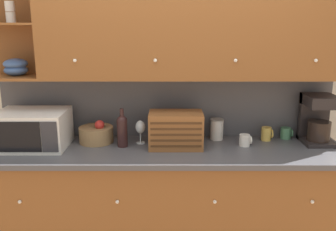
{
  "coord_description": "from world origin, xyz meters",
  "views": [
    {
      "loc": [
        0.01,
        -3.03,
        1.85
      ],
      "look_at": [
        0.0,
        -0.23,
        1.13
      ],
      "focal_mm": 40.0,
      "sensor_mm": 36.0,
      "label": 1
    }
  ],
  "objects_px": {
    "wine_glass": "(142,128)",
    "mug_blue_second": "(288,133)",
    "mug_patterned_third": "(269,134)",
    "microwave": "(35,129)",
    "wine_bottle": "(124,129)",
    "coffee_maker": "(319,118)",
    "fruit_basket": "(98,134)",
    "mug": "(247,140)",
    "storage_canister": "(219,129)",
    "bread_box": "(177,130)"
  },
  "relations": [
    {
      "from": "wine_bottle",
      "to": "mug_patterned_third",
      "type": "distance_m",
      "value": 1.16
    },
    {
      "from": "storage_canister",
      "to": "mug_blue_second",
      "type": "relative_size",
      "value": 1.77
    },
    {
      "from": "storage_canister",
      "to": "mug_patterned_third",
      "type": "bearing_deg",
      "value": -3.42
    },
    {
      "from": "fruit_basket",
      "to": "wine_bottle",
      "type": "relative_size",
      "value": 0.89
    },
    {
      "from": "wine_glass",
      "to": "mug_blue_second",
      "type": "relative_size",
      "value": 1.91
    },
    {
      "from": "coffee_maker",
      "to": "storage_canister",
      "type": "bearing_deg",
      "value": 175.04
    },
    {
      "from": "coffee_maker",
      "to": "bread_box",
      "type": "bearing_deg",
      "value": -173.66
    },
    {
      "from": "wine_glass",
      "to": "mug_blue_second",
      "type": "xyz_separation_m",
      "value": [
        1.19,
        0.12,
        -0.08
      ]
    },
    {
      "from": "mug",
      "to": "coffee_maker",
      "type": "distance_m",
      "value": 0.61
    },
    {
      "from": "wine_glass",
      "to": "mug",
      "type": "bearing_deg",
      "value": -4.73
    },
    {
      "from": "wine_glass",
      "to": "bread_box",
      "type": "bearing_deg",
      "value": -18.95
    },
    {
      "from": "microwave",
      "to": "wine_bottle",
      "type": "distance_m",
      "value": 0.68
    },
    {
      "from": "microwave",
      "to": "storage_canister",
      "type": "height_order",
      "value": "microwave"
    },
    {
      "from": "fruit_basket",
      "to": "wine_glass",
      "type": "xyz_separation_m",
      "value": [
        0.35,
        -0.02,
        0.06
      ]
    },
    {
      "from": "fruit_basket",
      "to": "mug_blue_second",
      "type": "relative_size",
      "value": 2.79
    },
    {
      "from": "mug_blue_second",
      "to": "coffee_maker",
      "type": "relative_size",
      "value": 0.25
    },
    {
      "from": "wine_glass",
      "to": "mug_patterned_third",
      "type": "height_order",
      "value": "wine_glass"
    },
    {
      "from": "microwave",
      "to": "fruit_basket",
      "type": "relative_size",
      "value": 1.93
    },
    {
      "from": "mug_patterned_third",
      "to": "microwave",
      "type": "bearing_deg",
      "value": -174.91
    },
    {
      "from": "wine_glass",
      "to": "mug_patterned_third",
      "type": "relative_size",
      "value": 1.7
    },
    {
      "from": "wine_bottle",
      "to": "storage_canister",
      "type": "relative_size",
      "value": 1.76
    },
    {
      "from": "wine_glass",
      "to": "coffee_maker",
      "type": "xyz_separation_m",
      "value": [
        1.4,
        0.03,
        0.07
      ]
    },
    {
      "from": "wine_glass",
      "to": "wine_bottle",
      "type": "bearing_deg",
      "value": -148.02
    },
    {
      "from": "mug_patterned_third",
      "to": "mug_blue_second",
      "type": "distance_m",
      "value": 0.18
    },
    {
      "from": "mug",
      "to": "mug_patterned_third",
      "type": "bearing_deg",
      "value": 34.75
    },
    {
      "from": "mug_patterned_third",
      "to": "coffee_maker",
      "type": "relative_size",
      "value": 0.28
    },
    {
      "from": "bread_box",
      "to": "mug",
      "type": "relative_size",
      "value": 4.32
    },
    {
      "from": "fruit_basket",
      "to": "coffee_maker",
      "type": "height_order",
      "value": "coffee_maker"
    },
    {
      "from": "mug_blue_second",
      "to": "fruit_basket",
      "type": "bearing_deg",
      "value": -176.46
    },
    {
      "from": "wine_glass",
      "to": "storage_canister",
      "type": "bearing_deg",
      "value": 8.98
    },
    {
      "from": "wine_glass",
      "to": "bread_box",
      "type": "distance_m",
      "value": 0.29
    },
    {
      "from": "wine_glass",
      "to": "mug_patterned_third",
      "type": "distance_m",
      "value": 1.02
    },
    {
      "from": "wine_bottle",
      "to": "mug_patterned_third",
      "type": "height_order",
      "value": "wine_bottle"
    },
    {
      "from": "fruit_basket",
      "to": "microwave",
      "type": "bearing_deg",
      "value": -166.08
    },
    {
      "from": "fruit_basket",
      "to": "mug_patterned_third",
      "type": "distance_m",
      "value": 1.37
    },
    {
      "from": "microwave",
      "to": "storage_canister",
      "type": "distance_m",
      "value": 1.44
    },
    {
      "from": "storage_canister",
      "to": "coffee_maker",
      "type": "height_order",
      "value": "coffee_maker"
    },
    {
      "from": "microwave",
      "to": "wine_glass",
      "type": "height_order",
      "value": "microwave"
    },
    {
      "from": "mug_blue_second",
      "to": "storage_canister",
      "type": "bearing_deg",
      "value": -177.77
    },
    {
      "from": "mug",
      "to": "wine_bottle",
      "type": "bearing_deg",
      "value": -179.11
    },
    {
      "from": "fruit_basket",
      "to": "coffee_maker",
      "type": "distance_m",
      "value": 1.76
    },
    {
      "from": "storage_canister",
      "to": "coffee_maker",
      "type": "bearing_deg",
      "value": -4.96
    },
    {
      "from": "fruit_basket",
      "to": "coffee_maker",
      "type": "xyz_separation_m",
      "value": [
        1.75,
        0.01,
        0.13
      ]
    },
    {
      "from": "microwave",
      "to": "bread_box",
      "type": "relative_size",
      "value": 1.28
    },
    {
      "from": "wine_bottle",
      "to": "mug_patterned_third",
      "type": "xyz_separation_m",
      "value": [
        1.15,
        0.16,
        -0.08
      ]
    },
    {
      "from": "wine_glass",
      "to": "mug_blue_second",
      "type": "distance_m",
      "value": 1.2
    },
    {
      "from": "mug_blue_second",
      "to": "coffee_maker",
      "type": "xyz_separation_m",
      "value": [
        0.21,
        -0.09,
        0.15
      ]
    },
    {
      "from": "microwave",
      "to": "coffee_maker",
      "type": "relative_size",
      "value": 1.35
    },
    {
      "from": "fruit_basket",
      "to": "mug_patterned_third",
      "type": "xyz_separation_m",
      "value": [
        1.37,
        0.05,
        -0.01
      ]
    },
    {
      "from": "coffee_maker",
      "to": "fruit_basket",
      "type": "bearing_deg",
      "value": -179.83
    }
  ]
}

